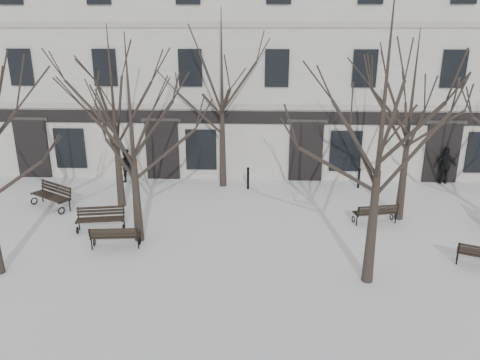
# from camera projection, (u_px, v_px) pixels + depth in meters

# --- Properties ---
(ground) EXTENTS (100.00, 100.00, 0.00)m
(ground) POSITION_uv_depth(u_px,v_px,m) (222.00, 254.00, 15.72)
(ground) COLOR white
(ground) RESTS_ON ground
(building) EXTENTS (40.40, 10.20, 11.40)m
(building) POSITION_uv_depth(u_px,v_px,m) (238.00, 58.00, 26.24)
(building) COLOR beige
(building) RESTS_ON ground
(tree_1) EXTENTS (4.98, 4.98, 7.11)m
(tree_1) POSITION_uv_depth(u_px,v_px,m) (130.00, 117.00, 15.31)
(tree_1) COLOR black
(tree_1) RESTS_ON ground
(tree_2) EXTENTS (5.77, 5.77, 8.24)m
(tree_2) POSITION_uv_depth(u_px,v_px,m) (383.00, 111.00, 12.43)
(tree_2) COLOR black
(tree_2) RESTS_ON ground
(tree_4) EXTENTS (5.16, 5.16, 7.37)m
(tree_4) POSITION_uv_depth(u_px,v_px,m) (113.00, 97.00, 18.38)
(tree_4) COLOR black
(tree_4) RESTS_ON ground
(tree_5) EXTENTS (5.62, 5.62, 8.03)m
(tree_5) POSITION_uv_depth(u_px,v_px,m) (222.00, 79.00, 20.71)
(tree_5) COLOR black
(tree_5) RESTS_ON ground
(tree_6) EXTENTS (5.05, 5.05, 7.22)m
(tree_6) POSITION_uv_depth(u_px,v_px,m) (411.00, 105.00, 17.11)
(tree_6) COLOR black
(tree_6) RESTS_ON ground
(bench_0) EXTENTS (1.82, 0.91, 0.88)m
(bench_0) POSITION_uv_depth(u_px,v_px,m) (101.00, 218.00, 17.38)
(bench_0) COLOR black
(bench_0) RESTS_ON ground
(bench_1) EXTENTS (1.71, 0.76, 0.84)m
(bench_1) POSITION_uv_depth(u_px,v_px,m) (115.00, 236.00, 15.98)
(bench_1) COLOR black
(bench_1) RESTS_ON ground
(bench_3) EXTENTS (2.05, 1.67, 1.01)m
(bench_3) POSITION_uv_depth(u_px,v_px,m) (52.00, 195.00, 19.51)
(bench_3) COLOR black
(bench_3) RESTS_ON ground
(bench_4) EXTENTS (1.74, 0.92, 0.84)m
(bench_4) POSITION_uv_depth(u_px,v_px,m) (376.00, 212.00, 17.95)
(bench_4) COLOR black
(bench_4) RESTS_ON ground
(bollard_a) EXTENTS (0.14, 0.14, 1.07)m
(bollard_a) POSITION_uv_depth(u_px,v_px,m) (248.00, 177.00, 21.68)
(bollard_a) COLOR black
(bollard_a) RESTS_ON ground
(bollard_b) EXTENTS (0.13, 0.13, 0.98)m
(bollard_b) POSITION_uv_depth(u_px,v_px,m) (359.00, 177.00, 21.83)
(bollard_b) COLOR black
(bollard_b) RESTS_ON ground
(pedestrian_b) EXTENTS (0.96, 0.85, 1.64)m
(pedestrian_b) POSITION_uv_depth(u_px,v_px,m) (127.00, 181.00, 22.90)
(pedestrian_b) COLOR black
(pedestrian_b) RESTS_ON ground
(pedestrian_c) EXTENTS (1.05, 0.46, 1.77)m
(pedestrian_c) POSITION_uv_depth(u_px,v_px,m) (443.00, 183.00, 22.62)
(pedestrian_c) COLOR black
(pedestrian_c) RESTS_ON ground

